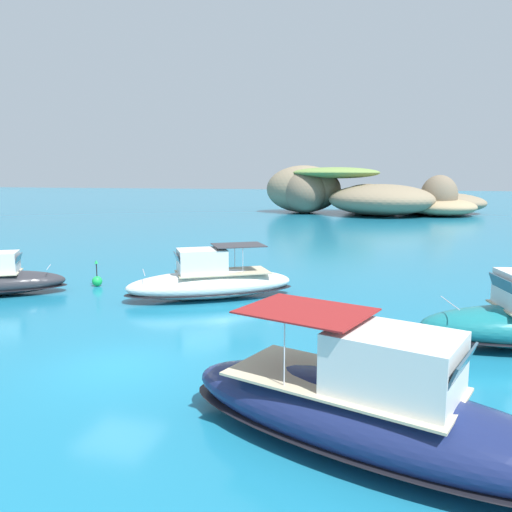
% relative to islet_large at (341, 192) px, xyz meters
% --- Properties ---
extents(ground_plane, '(400.00, 400.00, 0.00)m').
position_rel_islet_large_xyz_m(ground_plane, '(0.66, -69.06, -3.36)').
color(ground_plane, '#197093').
extents(islet_large, '(29.72, 25.80, 7.69)m').
position_rel_islet_large_xyz_m(islet_large, '(0.00, 0.00, 0.00)').
color(islet_large, '#84755B').
rests_on(islet_large, ground).
extents(islet_small, '(17.42, 20.76, 6.14)m').
position_rel_islet_large_xyz_m(islet_small, '(14.88, 2.75, -1.62)').
color(islet_small, '#9E8966').
rests_on(islet_small, ground).
extents(motorboat_white, '(8.60, 6.60, 2.67)m').
position_rel_islet_large_xyz_m(motorboat_white, '(0.20, -59.47, -2.51)').
color(motorboat_white, white).
rests_on(motorboat_white, ground).
extents(motorboat_navy, '(10.08, 5.74, 3.02)m').
position_rel_islet_large_xyz_m(motorboat_navy, '(8.86, -72.02, -2.40)').
color(motorboat_navy, navy).
rests_on(motorboat_navy, ground).
extents(channel_buoy, '(0.56, 0.56, 1.48)m').
position_rel_islet_large_xyz_m(channel_buoy, '(-6.88, -58.53, -3.02)').
color(channel_buoy, green).
rests_on(channel_buoy, ground).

